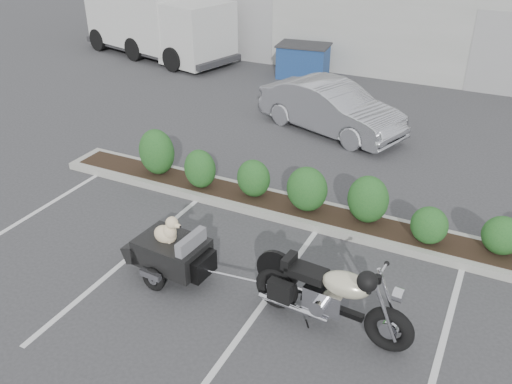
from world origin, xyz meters
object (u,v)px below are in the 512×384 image
at_px(motorcycle, 330,297).
at_px(pet_trailer, 171,251).
at_px(delivery_truck, 156,17).
at_px(dumpster, 303,61).
at_px(sedan, 331,108).

relative_size(motorcycle, pet_trailer, 1.25).
bearing_deg(delivery_truck, dumpster, 13.28).
distance_m(sedan, delivery_truck, 9.94).
bearing_deg(delivery_truck, motorcycle, -31.32).
bearing_deg(dumpster, sedan, -66.65).
relative_size(motorcycle, dumpster, 1.32).
height_order(motorcycle, dumpster, motorcycle).
height_order(pet_trailer, dumpster, pet_trailer).
bearing_deg(motorcycle, sedan, 113.76).
bearing_deg(pet_trailer, motorcycle, 3.90).
bearing_deg(dumpster, delivery_truck, 171.46).
bearing_deg(motorcycle, delivery_truck, 138.42).
relative_size(sedan, delivery_truck, 0.57).
bearing_deg(pet_trailer, dumpster, 105.78).
xyz_separation_m(dumpster, delivery_truck, (-6.27, 0.16, 0.92)).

